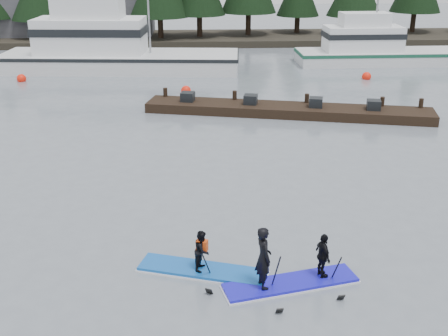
{
  "coord_description": "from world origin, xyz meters",
  "views": [
    {
      "loc": [
        -0.97,
        -12.6,
        8.44
      ],
      "look_at": [
        0.0,
        6.0,
        1.1
      ],
      "focal_mm": 45.0,
      "sensor_mm": 36.0,
      "label": 1
    }
  ],
  "objects_px": {
    "floating_dock": "(287,110)",
    "paddleboard_solo": "(202,262)",
    "paddleboard_duo": "(289,266)",
    "fishing_boat_medium": "(376,56)",
    "fishing_boat_large": "(113,60)"
  },
  "relations": [
    {
      "from": "floating_dock",
      "to": "paddleboard_solo",
      "type": "height_order",
      "value": "paddleboard_solo"
    },
    {
      "from": "paddleboard_solo",
      "to": "paddleboard_duo",
      "type": "xyz_separation_m",
      "value": [
        2.27,
        -0.78,
        0.26
      ]
    },
    {
      "from": "fishing_boat_medium",
      "to": "floating_dock",
      "type": "distance_m",
      "value": 16.69
    },
    {
      "from": "fishing_boat_large",
      "to": "floating_dock",
      "type": "relative_size",
      "value": 1.14
    },
    {
      "from": "fishing_boat_large",
      "to": "paddleboard_solo",
      "type": "distance_m",
      "value": 28.73
    },
    {
      "from": "paddleboard_duo",
      "to": "fishing_boat_medium",
      "type": "bearing_deg",
      "value": 55.44
    },
    {
      "from": "floating_dock",
      "to": "paddleboard_solo",
      "type": "bearing_deg",
      "value": -94.3
    },
    {
      "from": "fishing_boat_large",
      "to": "fishing_boat_medium",
      "type": "bearing_deg",
      "value": 8.72
    },
    {
      "from": "fishing_boat_medium",
      "to": "paddleboard_duo",
      "type": "xyz_separation_m",
      "value": [
        -11.71,
        -30.32,
        0.06
      ]
    },
    {
      "from": "fishing_boat_medium",
      "to": "floating_dock",
      "type": "height_order",
      "value": "fishing_boat_medium"
    },
    {
      "from": "paddleboard_solo",
      "to": "paddleboard_duo",
      "type": "relative_size",
      "value": 0.98
    },
    {
      "from": "paddleboard_solo",
      "to": "paddleboard_duo",
      "type": "distance_m",
      "value": 2.41
    },
    {
      "from": "fishing_boat_large",
      "to": "paddleboard_duo",
      "type": "relative_size",
      "value": 4.67
    },
    {
      "from": "fishing_boat_large",
      "to": "paddleboard_duo",
      "type": "height_order",
      "value": "fishing_boat_large"
    },
    {
      "from": "fishing_boat_large",
      "to": "floating_dock",
      "type": "bearing_deg",
      "value": -44.34
    }
  ]
}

